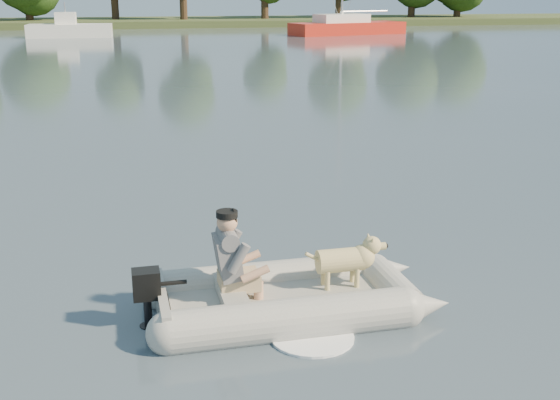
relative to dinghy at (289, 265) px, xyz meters
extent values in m
plane|color=slate|center=(-0.21, -0.19, -0.52)|extent=(160.00, 160.00, 0.00)
cube|color=#47512D|center=(-0.21, 61.81, -0.27)|extent=(160.00, 12.00, 0.70)
cylinder|color=#332316|center=(-10.11, 61.14, 0.95)|extent=(0.70, 0.70, 2.94)
cylinder|color=#332316|center=(-2.63, 61.77, 1.32)|extent=(0.70, 0.70, 3.67)
cylinder|color=#332316|center=(3.49, 59.97, 1.63)|extent=(0.70, 0.70, 4.29)
cylinder|color=#332316|center=(11.09, 60.24, 1.08)|extent=(0.70, 0.70, 3.21)
cylinder|color=#332316|center=(18.50, 60.86, 1.45)|extent=(0.70, 0.70, 3.94)
cylinder|color=#332316|center=(26.06, 61.13, 1.24)|extent=(0.70, 0.70, 3.52)
cylinder|color=#332316|center=(30.84, 60.89, 1.09)|extent=(0.70, 0.70, 3.21)
cube|color=red|center=(14.59, 45.24, -0.19)|extent=(9.26, 4.98, 1.11)
cube|color=white|center=(14.06, 45.09, 0.64)|extent=(4.28, 2.98, 0.67)
camera|label=1|loc=(-1.50, -6.65, 2.77)|focal=45.00mm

